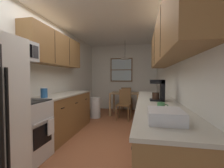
{
  "coord_description": "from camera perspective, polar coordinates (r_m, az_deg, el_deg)",
  "views": [
    {
      "loc": [
        0.76,
        -2.58,
        1.27
      ],
      "look_at": [
        -0.02,
        1.4,
        1.1
      ],
      "focal_mm": 25.01,
      "sensor_mm": 36.0,
      "label": 1
    }
  ],
  "objects": [
    {
      "name": "ground_plane",
      "position": [
        3.87,
        -0.95,
        -16.77
      ],
      "size": [
        12.0,
        12.0,
        0.0
      ],
      "primitive_type": "plane",
      "color": "brown"
    },
    {
      "name": "wall_left",
      "position": [
        4.16,
        -19.5,
        2.3
      ],
      "size": [
        0.1,
        9.0,
        2.55
      ],
      "primitive_type": "cube",
      "color": "silver",
      "rests_on": "ground"
    },
    {
      "name": "wall_right",
      "position": [
        3.63,
        20.39,
        2.3
      ],
      "size": [
        0.1,
        9.0,
        2.55
      ],
      "primitive_type": "cube",
      "color": "silver",
      "rests_on": "ground"
    },
    {
      "name": "wall_back",
      "position": [
        6.28,
        4.07,
        2.38
      ],
      "size": [
        4.4,
        0.1,
        2.55
      ],
      "primitive_type": "cube",
      "color": "silver",
      "rests_on": "ground"
    },
    {
      "name": "ceiling_slab",
      "position": [
        3.89,
        -0.98,
        22.19
      ],
      "size": [
        4.4,
        9.0,
        0.08
      ],
      "primitive_type": "cube",
      "color": "white"
    },
    {
      "name": "stove_range",
      "position": [
        2.8,
        -29.46,
        -14.47
      ],
      "size": [
        0.66,
        0.6,
        1.1
      ],
      "color": "silver",
      "rests_on": "ground"
    },
    {
      "name": "microwave_over_range",
      "position": [
        2.79,
        -31.76,
        10.41
      ],
      "size": [
        0.39,
        0.59,
        0.31
      ],
      "color": "silver"
    },
    {
      "name": "counter_left",
      "position": [
        3.8,
        -17.17,
        -10.19
      ],
      "size": [
        0.64,
        1.86,
        0.9
      ],
      "color": "brown",
      "rests_on": "ground"
    },
    {
      "name": "upper_cabinets_left",
      "position": [
        3.79,
        -19.7,
        11.67
      ],
      "size": [
        0.33,
        1.94,
        0.7
      ],
      "color": "brown"
    },
    {
      "name": "counter_right",
      "position": [
        2.73,
        16.11,
        -15.17
      ],
      "size": [
        0.64,
        3.31,
        0.9
      ],
      "color": "brown",
      "rests_on": "ground"
    },
    {
      "name": "upper_cabinets_right",
      "position": [
        2.64,
        19.7,
        14.95
      ],
      "size": [
        0.33,
        2.99,
        0.7
      ],
      "color": "brown"
    },
    {
      "name": "dining_table",
      "position": [
        5.38,
        4.71,
        -4.44
      ],
      "size": [
        0.95,
        0.75,
        0.76
      ],
      "color": "#A87F51",
      "rests_on": "ground"
    },
    {
      "name": "dining_chair_near",
      "position": [
        4.82,
        4.48,
        -6.83
      ],
      "size": [
        0.44,
        0.44,
        0.9
      ],
      "color": "brown",
      "rests_on": "ground"
    },
    {
      "name": "dining_chair_far",
      "position": [
        5.98,
        5.36,
        -5.06
      ],
      "size": [
        0.42,
        0.42,
        0.9
      ],
      "color": "brown",
      "rests_on": "ground"
    },
    {
      "name": "pendant_light",
      "position": [
        5.39,
        4.76,
        9.56
      ],
      "size": [
        0.33,
        0.33,
        0.65
      ],
      "color": "black"
    },
    {
      "name": "back_window",
      "position": [
        6.22,
        3.45,
        5.17
      ],
      "size": [
        0.87,
        0.05,
        0.93
      ],
      "color": "brown"
    },
    {
      "name": "trash_bin",
      "position": [
        5.02,
        -6.15,
        -8.57
      ],
      "size": [
        0.33,
        0.33,
        0.64
      ],
      "primitive_type": "cylinder",
      "color": "white",
      "rests_on": "ground"
    },
    {
      "name": "storage_canister",
      "position": [
        3.11,
        -23.59,
        -2.88
      ],
      "size": [
        0.12,
        0.12,
        0.19
      ],
      "color": "#265999",
      "rests_on": "counter_left"
    },
    {
      "name": "dish_towel",
      "position": [
        2.71,
        -21.42,
        -14.31
      ],
      "size": [
        0.02,
        0.16,
        0.24
      ],
      "primitive_type": "cube",
      "color": "white"
    },
    {
      "name": "coffee_maker",
      "position": [
        2.57,
        16.87,
        -2.06
      ],
      "size": [
        0.22,
        0.18,
        0.33
      ],
      "color": "black",
      "rests_on": "counter_right"
    },
    {
      "name": "mug_by_coffeemaker",
      "position": [
        1.85,
        17.52,
        -7.8
      ],
      "size": [
        0.12,
        0.08,
        0.09
      ],
      "color": "#3F7F4C",
      "rests_on": "counter_right"
    },
    {
      "name": "dish_rack",
      "position": [
        1.4,
        18.88,
        -10.89
      ],
      "size": [
        0.28,
        0.34,
        0.1
      ],
      "primitive_type": "cube",
      "color": "silver",
      "rests_on": "counter_right"
    },
    {
      "name": "table_serving_bowl",
      "position": [
        5.4,
        5.91,
        -2.79
      ],
      "size": [
        0.16,
        0.16,
        0.06
      ],
      "primitive_type": "cylinder",
      "color": "#E0D14C",
      "rests_on": "dining_table"
    }
  ]
}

